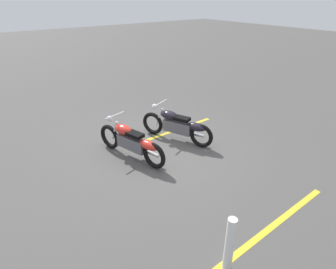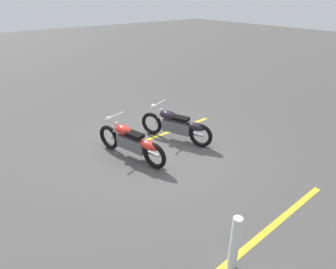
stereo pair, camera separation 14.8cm
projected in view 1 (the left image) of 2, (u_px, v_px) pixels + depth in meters
ground_plane at (157, 149)px, 7.57m from camera, size 60.00×60.00×0.00m
motorcycle_bright_foreground at (132, 142)px, 6.98m from camera, size 2.19×0.81×1.04m
motorcycle_dark_foreground at (178, 126)px, 7.82m from camera, size 2.11×0.96×1.04m
bollard_post at (229, 245)px, 4.08m from camera, size 0.14×0.14×0.99m
parking_stripe_near at (171, 132)px, 8.51m from camera, size 0.19×3.20×0.01m
parking_stripe_mid at (274, 225)px, 5.11m from camera, size 0.19×3.20×0.01m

